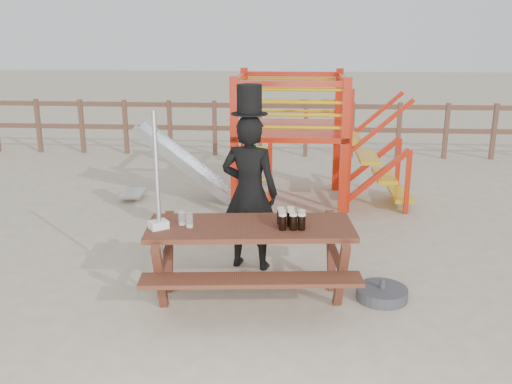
{
  "coord_description": "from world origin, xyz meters",
  "views": [
    {
      "loc": [
        0.3,
        -5.33,
        2.82
      ],
      "look_at": [
        -0.14,
        0.8,
        1.0
      ],
      "focal_mm": 40.0,
      "sensor_mm": 36.0,
      "label": 1
    }
  ],
  "objects": [
    {
      "name": "back_fence",
      "position": [
        0.0,
        7.0,
        0.74
      ],
      "size": [
        15.09,
        0.09,
        1.2
      ],
      "color": "brown",
      "rests_on": "ground"
    },
    {
      "name": "picnic_table",
      "position": [
        -0.16,
        0.19,
        0.52
      ],
      "size": [
        2.24,
        1.65,
        0.82
      ],
      "rotation": [
        0.0,
        0.0,
        0.09
      ],
      "color": "brown",
      "rests_on": "ground"
    },
    {
      "name": "empty_glasses",
      "position": [
        -0.82,
        0.12,
        0.89
      ],
      "size": [
        0.17,
        0.14,
        0.15
      ],
      "color": "silver",
      "rests_on": "picnic_table"
    },
    {
      "name": "paper_bag",
      "position": [
        -1.08,
        0.02,
        0.86
      ],
      "size": [
        0.23,
        0.22,
        0.08
      ],
      "primitive_type": "cube",
      "rotation": [
        0.0,
        0.0,
        0.63
      ],
      "color": "white",
      "rests_on": "picnic_table"
    },
    {
      "name": "man_with_hat",
      "position": [
        -0.23,
        1.01,
        0.97
      ],
      "size": [
        0.75,
        0.58,
        2.17
      ],
      "rotation": [
        0.0,
        0.0,
        2.92
      ],
      "color": "black",
      "rests_on": "ground"
    },
    {
      "name": "playground_fort",
      "position": [
        0.12,
        3.58,
        1.07
      ],
      "size": [
        4.71,
        1.84,
        2.1
      ],
      "color": "red",
      "rests_on": "ground"
    },
    {
      "name": "ground",
      "position": [
        0.0,
        0.0,
        0.0
      ],
      "size": [
        60.0,
        60.0,
        0.0
      ],
      "primitive_type": "plane",
      "color": "#C2B596",
      "rests_on": "ground"
    },
    {
      "name": "parasol_base",
      "position": [
        1.24,
        0.25,
        0.06
      ],
      "size": [
        0.54,
        0.54,
        0.23
      ],
      "color": "#3D3D43",
      "rests_on": "ground"
    },
    {
      "name": "metal_pole",
      "position": [
        -1.06,
        0.01,
        1.01
      ],
      "size": [
        0.04,
        0.04,
        2.02
      ],
      "primitive_type": "cylinder",
      "color": "#B2B2B7",
      "rests_on": "ground"
    },
    {
      "name": "stout_pints",
      "position": [
        0.25,
        0.17,
        0.91
      ],
      "size": [
        0.29,
        0.3,
        0.17
      ],
      "color": "black",
      "rests_on": "picnic_table"
    }
  ]
}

